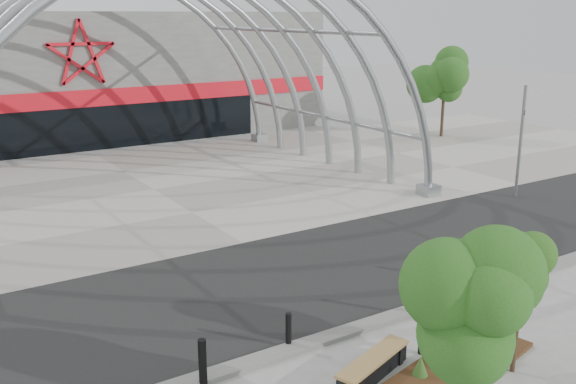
{
  "coord_description": "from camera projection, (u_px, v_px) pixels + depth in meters",
  "views": [
    {
      "loc": [
        -10.13,
        -11.85,
        7.82
      ],
      "look_at": [
        0.0,
        4.0,
        2.6
      ],
      "focal_mm": 40.0,
      "sensor_mm": 36.0,
      "label": 1
    }
  ],
  "objects": [
    {
      "name": "ground",
      "position": [
        369.0,
        320.0,
        16.97
      ],
      "size": [
        140.0,
        140.0,
        0.0
      ],
      "primitive_type": "plane",
      "color": "gray",
      "rests_on": "ground"
    },
    {
      "name": "road",
      "position": [
        297.0,
        276.0,
        19.81
      ],
      "size": [
        140.0,
        7.0,
        0.02
      ],
      "primitive_type": "cube",
      "color": "black",
      "rests_on": "ground"
    },
    {
      "name": "forecourt",
      "position": [
        154.0,
        190.0,
        29.55
      ],
      "size": [
        60.0,
        17.0,
        0.04
      ],
      "primitive_type": "cube",
      "color": "gray",
      "rests_on": "ground"
    },
    {
      "name": "kerb",
      "position": [
        375.0,
        322.0,
        16.75
      ],
      "size": [
        60.0,
        0.5,
        0.12
      ],
      "primitive_type": "cube",
      "color": "#62625E",
      "rests_on": "ground"
    },
    {
      "name": "arena_building",
      "position": [
        52.0,
        74.0,
        43.06
      ],
      "size": [
        34.0,
        15.24,
        8.0
      ],
      "color": "#63635E",
      "rests_on": "ground"
    },
    {
      "name": "vault_canopy",
      "position": [
        154.0,
        190.0,
        29.55
      ],
      "size": [
        20.8,
        15.8,
        20.36
      ],
      "color": "#959A9F",
      "rests_on": "ground"
    },
    {
      "name": "planting_bed",
      "position": [
        447.0,
        371.0,
        14.34
      ],
      "size": [
        5.36,
        2.7,
        0.54
      ],
      "color": "#311E0E",
      "rests_on": "ground"
    },
    {
      "name": "signal_pole",
      "position": [
        521.0,
        140.0,
        27.77
      ],
      "size": [
        0.23,
        0.7,
        4.93
      ],
      "color": "slate",
      "rests_on": "ground"
    },
    {
      "name": "street_tree_0",
      "position": [
        478.0,
        310.0,
        10.94
      ],
      "size": [
        1.8,
        1.8,
        4.1
      ],
      "color": "black",
      "rests_on": "ground"
    },
    {
      "name": "street_tree_1",
      "position": [
        522.0,
        276.0,
        13.94
      ],
      "size": [
        1.38,
        1.38,
        3.26
      ],
      "color": "#301E14",
      "rests_on": "ground"
    },
    {
      "name": "bench_0",
      "position": [
        373.0,
        367.0,
        14.27
      ],
      "size": [
        2.38,
        1.24,
        0.49
      ],
      "color": "black",
      "rests_on": "ground"
    },
    {
      "name": "bench_1",
      "position": [
        474.0,
        358.0,
        14.77
      ],
      "size": [
        1.81,
        0.66,
        0.37
      ],
      "color": "black",
      "rests_on": "ground"
    },
    {
      "name": "bollard_0",
      "position": [
        203.0,
        363.0,
        13.8
      ],
      "size": [
        0.18,
        0.18,
        1.13
      ],
      "primitive_type": "cylinder",
      "color": "black",
      "rests_on": "ground"
    },
    {
      "name": "bollard_1",
      "position": [
        289.0,
        330.0,
        15.48
      ],
      "size": [
        0.15,
        0.15,
        0.91
      ],
      "primitive_type": "cylinder",
      "color": "black",
      "rests_on": "ground"
    },
    {
      "name": "bollard_2",
      "position": [
        422.0,
        335.0,
        15.2
      ],
      "size": [
        0.15,
        0.15,
        0.95
      ],
      "primitive_type": "cylinder",
      "color": "black",
      "rests_on": "ground"
    },
    {
      "name": "bollard_3",
      "position": [
        423.0,
        299.0,
        17.03
      ],
      "size": [
        0.16,
        0.16,
        1.03
      ],
      "primitive_type": "cylinder",
      "color": "black",
      "rests_on": "ground"
    },
    {
      "name": "bollard_4",
      "position": [
        474.0,
        264.0,
        19.34
      ],
      "size": [
        0.17,
        0.17,
        1.08
      ],
      "primitive_type": "cylinder",
      "color": "black",
      "rests_on": "ground"
    },
    {
      "name": "bg_tree_1",
      "position": [
        445.0,
        72.0,
        41.34
      ],
      "size": [
        2.7,
        2.7,
        5.91
      ],
      "color": "#312317",
      "rests_on": "ground"
    }
  ]
}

